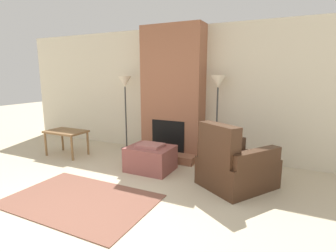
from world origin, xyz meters
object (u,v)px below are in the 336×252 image
(floor_lamp_left, at_px, (125,88))
(floor_lamp_right, at_px, (218,89))
(ottoman, at_px, (151,158))
(armchair, at_px, (233,168))
(side_table, at_px, (66,134))

(floor_lamp_left, bearing_deg, floor_lamp_right, 0.00)
(ottoman, relative_size, floor_lamp_right, 0.47)
(floor_lamp_left, bearing_deg, armchair, -21.07)
(side_table, height_order, floor_lamp_left, floor_lamp_left)
(side_table, bearing_deg, armchair, -1.26)
(ottoman, bearing_deg, floor_lamp_right, 46.21)
(armchair, relative_size, floor_lamp_right, 0.77)
(ottoman, xyz_separation_m, side_table, (-2.01, 0.01, 0.23))
(armchair, height_order, side_table, armchair)
(armchair, bearing_deg, side_table, 31.98)
(armchair, relative_size, side_table, 1.56)
(armchair, xyz_separation_m, side_table, (-3.46, 0.08, 0.15))
(ottoman, height_order, floor_lamp_left, floor_lamp_left)
(ottoman, relative_size, floor_lamp_left, 0.47)
(ottoman, distance_m, floor_lamp_right, 1.75)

